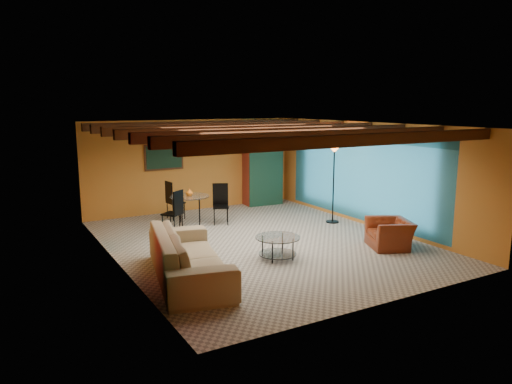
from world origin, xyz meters
TOP-DOWN VIEW (x-y plane):
  - room at (0.00, 0.11)m, footprint 6.52×8.01m
  - sofa at (-2.31, -1.39)m, footprint 1.78×3.17m
  - armchair at (2.29, -1.79)m, footprint 1.17×1.23m
  - coffee_table at (-0.30, -1.22)m, footprint 1.02×1.02m
  - dining_table at (-0.80, 2.34)m, footprint 2.73×2.73m
  - armoire at (2.20, 3.70)m, footprint 1.16×0.62m
  - floor_lamp at (2.65, 0.67)m, footprint 0.56×0.56m
  - ceiling_fan at (0.00, 0.00)m, footprint 1.50×1.50m
  - painting at (-0.90, 3.96)m, footprint 1.05×0.03m
  - potted_plant at (2.20, 3.70)m, footprint 0.49×0.45m
  - vase at (-0.80, 2.34)m, footprint 0.22×0.22m

SIDE VIEW (x-z plane):
  - coffee_table at x=-0.30m, z-range 0.00..0.48m
  - armchair at x=2.29m, z-range 0.00..0.63m
  - sofa at x=-2.31m, z-range 0.00..0.87m
  - dining_table at x=-0.80m, z-range 0.00..1.08m
  - armoire at x=2.20m, z-range 0.00..1.97m
  - floor_lamp at x=2.65m, z-range 0.00..2.13m
  - vase at x=-0.80m, z-range 1.08..1.27m
  - painting at x=-0.90m, z-range 1.32..1.97m
  - potted_plant at x=2.20m, z-range 1.97..2.43m
  - ceiling_fan at x=0.00m, z-range 2.14..2.58m
  - room at x=0.00m, z-range 1.01..3.72m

